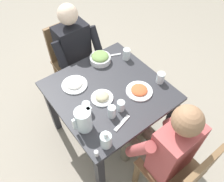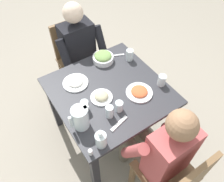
# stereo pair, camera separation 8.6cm
# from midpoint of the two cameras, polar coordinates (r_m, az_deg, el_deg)

# --- Properties ---
(ground_plane) EXTENTS (8.00, 8.00, 0.00)m
(ground_plane) POSITION_cam_midpoint_polar(r_m,az_deg,el_deg) (2.46, 0.47, -10.48)
(ground_plane) COLOR gray
(dining_table) EXTENTS (0.92, 0.92, 0.71)m
(dining_table) POSITION_cam_midpoint_polar(r_m,az_deg,el_deg) (1.97, 0.58, -1.86)
(dining_table) COLOR #2D2D33
(dining_table) RESTS_ON ground_plane
(chair_near) EXTENTS (0.40, 0.40, 0.86)m
(chair_near) POSITION_cam_midpoint_polar(r_m,az_deg,el_deg) (2.57, -8.43, 9.09)
(chair_near) COLOR brown
(chair_near) RESTS_ON ground_plane
(chair_far) EXTENTS (0.40, 0.40, 0.86)m
(chair_far) POSITION_cam_midpoint_polar(r_m,az_deg,el_deg) (1.82, 17.03, -20.46)
(chair_far) COLOR brown
(chair_far) RESTS_ON ground_plane
(diner_near) EXTENTS (0.48, 0.53, 1.15)m
(diner_near) POSITION_cam_midpoint_polar(r_m,az_deg,el_deg) (2.33, -6.46, 9.12)
(diner_near) COLOR black
(diner_near) RESTS_ON ground_plane
(diner_far) EXTENTS (0.48, 0.53, 1.15)m
(diner_far) POSITION_cam_midpoint_polar(r_m,az_deg,el_deg) (1.73, 13.36, -13.86)
(diner_far) COLOR #B24C4C
(diner_far) RESTS_ON ground_plane
(water_pitcher) EXTENTS (0.16, 0.12, 0.19)m
(water_pitcher) POSITION_cam_midpoint_polar(r_m,az_deg,el_deg) (1.60, -6.57, -6.85)
(water_pitcher) COLOR silver
(water_pitcher) RESTS_ON dining_table
(salad_bowl) EXTENTS (0.19, 0.19, 0.09)m
(salad_bowl) POSITION_cam_midpoint_polar(r_m,az_deg,el_deg) (2.10, -1.12, 8.53)
(salad_bowl) COLOR white
(salad_bowl) RESTS_ON dining_table
(plate_rice_curry) EXTENTS (0.22, 0.22, 0.04)m
(plate_rice_curry) POSITION_cam_midpoint_polar(r_m,az_deg,el_deg) (1.86, 8.29, -0.28)
(plate_rice_curry) COLOR white
(plate_rice_curry) RESTS_ON dining_table
(plate_beans) EXTENTS (0.18, 0.18, 0.06)m
(plate_beans) POSITION_cam_midpoint_polar(r_m,az_deg,el_deg) (1.81, -1.35, -1.44)
(plate_beans) COLOR white
(plate_beans) RESTS_ON dining_table
(plate_yoghurt) EXTENTS (0.22, 0.22, 0.05)m
(plate_yoghurt) POSITION_cam_midpoint_polar(r_m,az_deg,el_deg) (1.93, -8.05, 2.23)
(plate_yoghurt) COLOR white
(plate_yoghurt) RESTS_ON dining_table
(water_glass_far_right) EXTENTS (0.06, 0.06, 0.11)m
(water_glass_far_right) POSITION_cam_midpoint_polar(r_m,az_deg,el_deg) (1.67, 0.81, -5.32)
(water_glass_far_right) COLOR silver
(water_glass_far_right) RESTS_ON dining_table
(water_glass_center) EXTENTS (0.06, 0.06, 0.09)m
(water_glass_center) POSITION_cam_midpoint_polar(r_m,az_deg,el_deg) (1.72, 3.27, -3.95)
(water_glass_center) COLOR silver
(water_glass_center) RESTS_ON dining_table
(water_glass_near_right) EXTENTS (0.07, 0.07, 0.10)m
(water_glass_near_right) POSITION_cam_midpoint_polar(r_m,az_deg,el_deg) (1.94, 13.82, 2.63)
(water_glass_near_right) COLOR silver
(water_glass_near_right) RESTS_ON dining_table
(water_glass_by_pitcher) EXTENTS (0.07, 0.07, 0.11)m
(water_glass_by_pitcher) POSITION_cam_midpoint_polar(r_m,az_deg,el_deg) (2.12, 5.68, 9.10)
(water_glass_by_pitcher) COLOR silver
(water_glass_by_pitcher) RESTS_ON dining_table
(water_glass_near_left) EXTENTS (0.06, 0.06, 0.10)m
(water_glass_near_left) POSITION_cam_midpoint_polar(r_m,az_deg,el_deg) (1.72, -5.55, -3.81)
(water_glass_near_left) COLOR silver
(water_glass_near_left) RESTS_ON dining_table
(oil_carafe) EXTENTS (0.08, 0.08, 0.16)m
(oil_carafe) POSITION_cam_midpoint_polar(r_m,az_deg,el_deg) (1.55, -1.24, -12.48)
(oil_carafe) COLOR silver
(oil_carafe) RESTS_ON dining_table
(salt_shaker) EXTENTS (0.03, 0.03, 0.05)m
(salt_shaker) POSITION_cam_midpoint_polar(r_m,az_deg,el_deg) (1.55, -3.90, -15.37)
(salt_shaker) COLOR white
(salt_shaker) RESTS_ON dining_table
(fork_near) EXTENTS (0.17, 0.07, 0.01)m
(fork_near) POSITION_cam_midpoint_polar(r_m,az_deg,el_deg) (1.68, 3.26, -8.33)
(fork_near) COLOR silver
(fork_near) RESTS_ON dining_table
(knife_near) EXTENTS (0.18, 0.09, 0.01)m
(knife_near) POSITION_cam_midpoint_polar(r_m,az_deg,el_deg) (2.18, 1.87, 9.01)
(knife_near) COLOR silver
(knife_near) RESTS_ON dining_table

